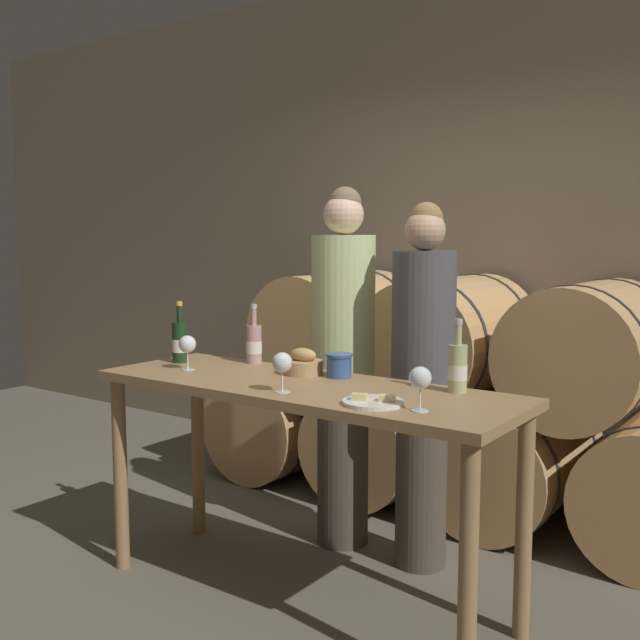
{
  "coord_description": "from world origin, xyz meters",
  "views": [
    {
      "loc": [
        1.82,
        -2.4,
        1.54
      ],
      "look_at": [
        0.0,
        0.12,
        1.18
      ],
      "focal_mm": 42.0,
      "sensor_mm": 36.0,
      "label": 1
    }
  ],
  "objects_px": {
    "tasting_table": "(303,415)",
    "wine_glass_left": "(282,363)",
    "person_right": "(423,381)",
    "wine_glass_far_left": "(187,345)",
    "wine_bottle_red": "(180,342)",
    "bread_basket": "(303,364)",
    "cheese_plate": "(373,402)",
    "wine_glass_center": "(420,379)",
    "blue_crock": "(339,364)",
    "wine_bottle_rose": "(254,343)",
    "person_left": "(343,363)",
    "wine_bottle_white": "(458,368)"
  },
  "relations": [
    {
      "from": "person_left",
      "to": "wine_bottle_red",
      "type": "relative_size",
      "value": 6.02
    },
    {
      "from": "person_left",
      "to": "bread_basket",
      "type": "height_order",
      "value": "person_left"
    },
    {
      "from": "person_right",
      "to": "wine_glass_center",
      "type": "xyz_separation_m",
      "value": [
        0.38,
        -0.73,
        0.17
      ]
    },
    {
      "from": "wine_glass_far_left",
      "to": "wine_glass_left",
      "type": "bearing_deg",
      "value": -11.17
    },
    {
      "from": "tasting_table",
      "to": "wine_bottle_rose",
      "type": "relative_size",
      "value": 6.54
    },
    {
      "from": "wine_glass_far_left",
      "to": "wine_glass_center",
      "type": "distance_m",
      "value": 1.23
    },
    {
      "from": "blue_crock",
      "to": "wine_bottle_rose",
      "type": "bearing_deg",
      "value": 173.83
    },
    {
      "from": "wine_glass_center",
      "to": "bread_basket",
      "type": "bearing_deg",
      "value": 157.11
    },
    {
      "from": "blue_crock",
      "to": "wine_glass_left",
      "type": "xyz_separation_m",
      "value": [
        -0.01,
        -0.38,
        0.06
      ]
    },
    {
      "from": "blue_crock",
      "to": "wine_bottle_red",
      "type": "bearing_deg",
      "value": -170.74
    },
    {
      "from": "tasting_table",
      "to": "bread_basket",
      "type": "bearing_deg",
      "value": 126.22
    },
    {
      "from": "wine_bottle_white",
      "to": "bread_basket",
      "type": "height_order",
      "value": "wine_bottle_white"
    },
    {
      "from": "person_left",
      "to": "person_right",
      "type": "bearing_deg",
      "value": -0.0
    },
    {
      "from": "bread_basket",
      "to": "wine_glass_far_left",
      "type": "relative_size",
      "value": 1.11
    },
    {
      "from": "tasting_table",
      "to": "wine_bottle_rose",
      "type": "bearing_deg",
      "value": 152.04
    },
    {
      "from": "tasting_table",
      "to": "cheese_plate",
      "type": "distance_m",
      "value": 0.48
    },
    {
      "from": "wine_glass_far_left",
      "to": "bread_basket",
      "type": "bearing_deg",
      "value": 24.52
    },
    {
      "from": "person_right",
      "to": "wine_glass_far_left",
      "type": "distance_m",
      "value": 1.08
    },
    {
      "from": "tasting_table",
      "to": "wine_glass_left",
      "type": "height_order",
      "value": "wine_glass_left"
    },
    {
      "from": "bread_basket",
      "to": "cheese_plate",
      "type": "xyz_separation_m",
      "value": [
        0.56,
        -0.32,
        -0.03
      ]
    },
    {
      "from": "wine_glass_far_left",
      "to": "wine_glass_center",
      "type": "xyz_separation_m",
      "value": [
        1.23,
        -0.09,
        0.0
      ]
    },
    {
      "from": "cheese_plate",
      "to": "wine_glass_far_left",
      "type": "bearing_deg",
      "value": 174.68
    },
    {
      "from": "blue_crock",
      "to": "wine_glass_center",
      "type": "relative_size",
      "value": 0.73
    },
    {
      "from": "wine_glass_far_left",
      "to": "wine_glass_left",
      "type": "xyz_separation_m",
      "value": [
        0.65,
        -0.13,
        0.0
      ]
    },
    {
      "from": "wine_glass_far_left",
      "to": "wine_glass_center",
      "type": "height_order",
      "value": "same"
    },
    {
      "from": "wine_bottle_red",
      "to": "bread_basket",
      "type": "xyz_separation_m",
      "value": [
        0.66,
        0.1,
        -0.06
      ]
    },
    {
      "from": "wine_glass_center",
      "to": "tasting_table",
      "type": "bearing_deg",
      "value": 166.61
    },
    {
      "from": "person_right",
      "to": "blue_crock",
      "type": "relative_size",
      "value": 14.63
    },
    {
      "from": "tasting_table",
      "to": "wine_bottle_white",
      "type": "bearing_deg",
      "value": 20.0
    },
    {
      "from": "tasting_table",
      "to": "cheese_plate",
      "type": "bearing_deg",
      "value": -19.35
    },
    {
      "from": "cheese_plate",
      "to": "wine_glass_center",
      "type": "relative_size",
      "value": 1.43
    },
    {
      "from": "wine_bottle_red",
      "to": "wine_glass_far_left",
      "type": "relative_size",
      "value": 1.87
    },
    {
      "from": "blue_crock",
      "to": "bread_basket",
      "type": "height_order",
      "value": "bread_basket"
    },
    {
      "from": "wine_bottle_white",
      "to": "cheese_plate",
      "type": "distance_m",
      "value": 0.41
    },
    {
      "from": "tasting_table",
      "to": "wine_glass_far_left",
      "type": "distance_m",
      "value": 0.66
    },
    {
      "from": "person_right",
      "to": "wine_bottle_rose",
      "type": "xyz_separation_m",
      "value": [
        -0.72,
        -0.33,
        0.15
      ]
    },
    {
      "from": "wine_glass_left",
      "to": "cheese_plate",
      "type": "bearing_deg",
      "value": 4.51
    },
    {
      "from": "tasting_table",
      "to": "wine_glass_center",
      "type": "distance_m",
      "value": 0.68
    },
    {
      "from": "person_left",
      "to": "wine_bottle_white",
      "type": "height_order",
      "value": "person_left"
    },
    {
      "from": "tasting_table",
      "to": "wine_bottle_rose",
      "type": "distance_m",
      "value": 0.59
    },
    {
      "from": "tasting_table",
      "to": "wine_glass_far_left",
      "type": "bearing_deg",
      "value": -174.73
    },
    {
      "from": "bread_basket",
      "to": "wine_glass_left",
      "type": "xyz_separation_m",
      "value": [
        0.16,
        -0.35,
        0.07
      ]
    },
    {
      "from": "wine_bottle_red",
      "to": "wine_bottle_white",
      "type": "xyz_separation_m",
      "value": [
        1.37,
        0.15,
        -0.0
      ]
    },
    {
      "from": "person_left",
      "to": "wine_glass_far_left",
      "type": "relative_size",
      "value": 11.26
    },
    {
      "from": "wine_bottle_rose",
      "to": "cheese_plate",
      "type": "bearing_deg",
      "value": -24.01
    },
    {
      "from": "blue_crock",
      "to": "tasting_table",
      "type": "bearing_deg",
      "value": -103.29
    },
    {
      "from": "blue_crock",
      "to": "wine_glass_center",
      "type": "distance_m",
      "value": 0.67
    },
    {
      "from": "cheese_plate",
      "to": "wine_glass_center",
      "type": "height_order",
      "value": "wine_glass_center"
    },
    {
      "from": "person_left",
      "to": "wine_glass_far_left",
      "type": "height_order",
      "value": "person_left"
    },
    {
      "from": "tasting_table",
      "to": "wine_glass_left",
      "type": "bearing_deg",
      "value": -77.21
    }
  ]
}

